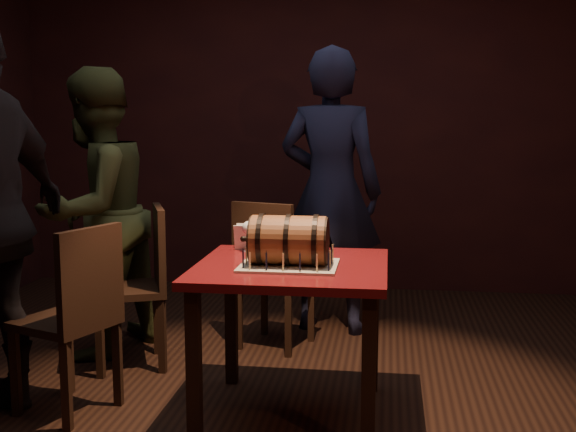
{
  "coord_description": "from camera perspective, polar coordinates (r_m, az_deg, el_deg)",
  "views": [
    {
      "loc": [
        0.58,
        -3.48,
        1.45
      ],
      "look_at": [
        0.08,
        0.05,
        0.95
      ],
      "focal_mm": 45.0,
      "sensor_mm": 36.0,
      "label": 1
    }
  ],
  "objects": [
    {
      "name": "person_left_rear",
      "position": [
        4.49,
        -15.01,
        0.24
      ],
      "size": [
        0.89,
        1.01,
        1.73
      ],
      "primitive_type": "imported",
      "rotation": [
        0.0,
        0.0,
        -1.9
      ],
      "color": "#3E4321",
      "rests_on": "ground"
    },
    {
      "name": "birthday_candles",
      "position": [
        3.35,
        0.07,
        -3.15
      ],
      "size": [
        0.4,
        0.3,
        0.09
      ],
      "color": "#F0D38F",
      "rests_on": "cake_board"
    },
    {
      "name": "chair_left_front",
      "position": [
        3.64,
        -16.35,
        -7.13
      ],
      "size": [
        0.52,
        0.52,
        0.93
      ],
      "color": "black",
      "rests_on": "ground"
    },
    {
      "name": "wine_glass_left",
      "position": [
        3.71,
        -3.09,
        -1.05
      ],
      "size": [
        0.07,
        0.07,
        0.16
      ],
      "color": "silver",
      "rests_on": "pub_table"
    },
    {
      "name": "chair_back",
      "position": [
        4.45,
        -1.45,
        -4.03
      ],
      "size": [
        0.5,
        0.5,
        0.93
      ],
      "color": "black",
      "rests_on": "ground"
    },
    {
      "name": "wine_glass_mid",
      "position": [
        3.73,
        0.5,
        -1.02
      ],
      "size": [
        0.07,
        0.07,
        0.16
      ],
      "color": "silver",
      "rests_on": "pub_table"
    },
    {
      "name": "wine_glass_right",
      "position": [
        3.67,
        2.35,
        -1.16
      ],
      "size": [
        0.07,
        0.07,
        0.16
      ],
      "color": "silver",
      "rests_on": "pub_table"
    },
    {
      "name": "chair_left_rear",
      "position": [
        4.26,
        -11.41,
        -4.75
      ],
      "size": [
        0.52,
        0.52,
        0.93
      ],
      "color": "black",
      "rests_on": "ground"
    },
    {
      "name": "menu_card",
      "position": [
        3.78,
        -3.46,
        -1.69
      ],
      "size": [
        0.1,
        0.05,
        0.13
      ],
      "primitive_type": null,
      "color": "white",
      "rests_on": "pub_table"
    },
    {
      "name": "pint_of_ale",
      "position": [
        3.64,
        -1.07,
        -1.95
      ],
      "size": [
        0.07,
        0.07,
        0.15
      ],
      "color": "silver",
      "rests_on": "pub_table"
    },
    {
      "name": "room_shell",
      "position": [
        3.53,
        -1.46,
        7.17
      ],
      "size": [
        5.04,
        5.04,
        2.8
      ],
      "color": "black",
      "rests_on": "ground"
    },
    {
      "name": "cake_board",
      "position": [
        3.36,
        0.07,
        -3.93
      ],
      "size": [
        0.45,
        0.35,
        0.01
      ],
      "primitive_type": "cube",
      "color": "#A19481",
      "rests_on": "pub_table"
    },
    {
      "name": "barrel_cake",
      "position": [
        3.34,
        0.07,
        -1.91
      ],
      "size": [
        0.41,
        0.24,
        0.24
      ],
      "color": "brown",
      "rests_on": "cake_board"
    },
    {
      "name": "person_back",
      "position": [
        4.81,
        3.38,
        1.95
      ],
      "size": [
        0.76,
        0.57,
        1.89
      ],
      "primitive_type": "imported",
      "rotation": [
        0.0,
        0.0,
        2.96
      ],
      "color": "black",
      "rests_on": "ground"
    },
    {
      "name": "pub_table",
      "position": [
        3.45,
        0.29,
        -5.6
      ],
      "size": [
        0.9,
        0.9,
        0.75
      ],
      "color": "#510D11",
      "rests_on": "ground"
    }
  ]
}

